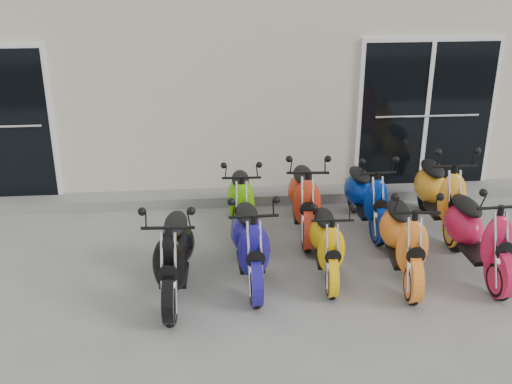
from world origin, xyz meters
TOP-DOWN VIEW (x-y plane):
  - ground at (0.00, 0.00)m, footprint 80.00×80.00m
  - building at (0.00, 5.20)m, footprint 14.00×6.00m
  - front_step at (0.00, 2.02)m, footprint 14.00×0.40m
  - door_left at (-3.20, 2.17)m, footprint 1.07×0.08m
  - door_right at (2.60, 2.17)m, footprint 2.02×0.08m
  - scooter_front_black at (-0.97, -0.43)m, footprint 0.70×1.71m
  - scooter_front_blue at (-0.13, -0.19)m, footprint 0.64×1.65m
  - scooter_front_orange_a at (0.75, -0.16)m, footprint 0.61×1.46m
  - scooter_front_orange_b at (1.60, -0.26)m, footprint 0.74×1.70m
  - scooter_front_red at (2.48, -0.24)m, footprint 0.70×1.71m
  - scooter_back_green at (-0.16, 1.04)m, footprint 0.60×1.53m
  - scooter_back_red at (0.66, 0.98)m, footprint 0.72×1.68m
  - scooter_back_blue at (1.50, 1.04)m, footprint 0.67×1.56m
  - scooter_back_yellow at (2.45, 0.94)m, footprint 0.66×1.73m

SIDE VIEW (x-z plane):
  - ground at x=0.00m, z-range 0.00..0.00m
  - front_step at x=0.00m, z-range 0.00..0.15m
  - scooter_front_orange_a at x=0.75m, z-range 0.00..1.06m
  - scooter_back_green at x=-0.16m, z-range 0.00..1.12m
  - scooter_back_blue at x=1.50m, z-range 0.00..1.12m
  - scooter_front_blue at x=-0.13m, z-range 0.00..1.21m
  - scooter_back_red at x=0.66m, z-range 0.00..1.21m
  - scooter_front_orange_b at x=1.60m, z-range 0.00..1.22m
  - scooter_front_black at x=-0.97m, z-range 0.00..1.24m
  - scooter_front_red at x=2.48m, z-range 0.00..1.24m
  - scooter_back_yellow at x=2.45m, z-range 0.00..1.27m
  - door_left at x=-3.20m, z-range 0.15..2.37m
  - door_right at x=2.60m, z-range 0.15..2.37m
  - building at x=0.00m, z-range 0.00..3.20m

